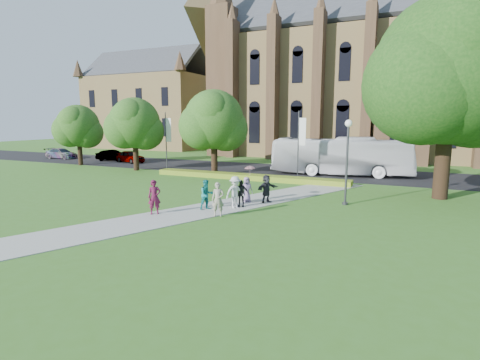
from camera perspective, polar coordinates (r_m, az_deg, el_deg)
The scene contains 25 objects.
ground at distance 20.83m, azimuth -8.20°, elevation -5.48°, with size 160.00×160.00×0.00m, color #3D6F21.
road at distance 38.88m, azimuth 7.80°, elevation 1.36°, with size 160.00×10.00×0.02m, color black.
footpath at distance 21.64m, azimuth -6.78°, elevation -4.83°, with size 3.20×30.00×0.04m, color #B2B2A8.
flower_hedge at distance 33.18m, azimuth 1.13°, elevation 0.48°, with size 18.00×1.40×0.45m, color #A7AD22.
cathedral at distance 57.22m, azimuth 24.18°, elevation 16.17°, with size 52.60×18.25×28.00m.
building_west at distance 74.22m, azimuth -13.26°, elevation 11.99°, with size 22.00×14.00×18.30m.
streetlamp at distance 23.78m, azimuth 16.04°, elevation 4.14°, with size 0.44×0.44×5.24m.
large_tree at distance 28.21m, azimuth 29.41°, elevation 14.40°, with size 9.60×9.60×13.20m.
street_tree_0 at distance 40.37m, azimuth -15.78°, elevation 8.31°, with size 5.20×5.20×7.50m.
street_tree_1 at distance 35.71m, azimuth -3.99°, elevation 9.13°, with size 5.60×5.60×8.05m.
street_tree_2 at distance 47.33m, azimuth -23.42°, elevation 7.56°, with size 4.80×4.80×6.95m.
banner_pole_0 at distance 33.39m, azimuth 9.06°, elevation 5.89°, with size 0.70×0.10×6.00m.
banner_pole_1 at distance 39.46m, azimuth -11.07°, elevation 6.32°, with size 0.70×0.10×6.00m.
tour_coach at distance 36.77m, azimuth 15.09°, elevation 3.53°, with size 3.04×12.97×3.61m, color silver.
car_0 at distance 48.22m, azimuth -16.40°, elevation 3.46°, with size 1.74×4.32×1.47m, color gray.
car_1 at distance 50.51m, azimuth -18.82°, elevation 3.55°, with size 1.48×4.25×1.40m, color gray.
car_2 at distance 56.61m, azimuth -25.57°, elevation 3.67°, with size 1.90×4.68×1.36m, color gray.
pedestrian_0 at distance 21.26m, azimuth -12.91°, elevation -2.55°, with size 0.70×0.46×1.92m, color #52122E.
pedestrian_1 at distance 21.90m, azimuth -5.11°, elevation -2.23°, with size 0.85×0.66×1.75m, color #187A79.
pedestrian_2 at distance 22.16m, azimuth -0.73°, elevation -1.87°, with size 1.23×0.71×1.90m, color silver.
pedestrian_3 at distance 22.52m, azimuth 0.13°, elevation -2.04°, with size 0.96×0.40×1.63m, color black.
pedestrian_4 at distance 23.87m, azimuth 1.03°, elevation -1.43°, with size 0.79×0.51×1.61m, color #8E729D.
pedestrian_5 at distance 23.67m, azimuth 4.05°, elevation -1.32°, with size 1.65×0.53×1.78m, color #25242C.
pedestrian_6 at distance 20.31m, azimuth -3.37°, elevation -2.97°, with size 0.68×0.44×1.86m, color gray.
parasol at distance 23.72m, azimuth 1.53°, elevation 1.21°, with size 0.69×0.69×0.60m, color #DB9ABA.
Camera 1 is at (10.91, -16.96, 5.23)m, focal length 28.00 mm.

